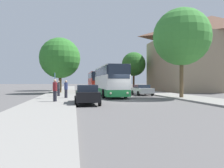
% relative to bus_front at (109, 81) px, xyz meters
% --- Properties ---
extents(ground_plane, '(300.00, 300.00, 0.00)m').
position_rel_bus_front_xyz_m(ground_plane, '(0.83, -6.90, -1.89)').
color(ground_plane, '#565454').
rests_on(ground_plane, ground).
extents(sidewalk_left, '(4.00, 120.00, 0.15)m').
position_rel_bus_front_xyz_m(sidewalk_left, '(-6.17, -6.90, -1.82)').
color(sidewalk_left, gray).
rests_on(sidewalk_left, ground_plane).
extents(sidewalk_right, '(4.00, 120.00, 0.15)m').
position_rel_bus_front_xyz_m(sidewalk_right, '(7.83, -6.90, -1.82)').
color(sidewalk_right, gray).
rests_on(sidewalk_right, ground_plane).
extents(building_right_background, '(20.76, 14.92, 14.37)m').
position_rel_bus_front_xyz_m(building_right_background, '(21.57, 11.29, 5.29)').
color(building_right_background, gray).
rests_on(building_right_background, ground_plane).
extents(bus_front, '(2.76, 11.59, 3.56)m').
position_rel_bus_front_xyz_m(bus_front, '(0.00, 0.00, 0.00)').
color(bus_front, '#238942').
rests_on(bus_front, ground_plane).
extents(bus_middle, '(2.79, 10.84, 3.42)m').
position_rel_bus_front_xyz_m(bus_middle, '(-0.32, 13.03, -0.07)').
color(bus_middle, gray).
rests_on(bus_middle, ground_plane).
extents(parked_car_left_curb, '(1.92, 4.05, 1.53)m').
position_rel_bus_front_xyz_m(parked_car_left_curb, '(-3.30, -9.42, -1.10)').
color(parked_car_left_curb, black).
rests_on(parked_car_left_curb, ground_plane).
extents(parked_car_right_near, '(2.06, 4.29, 1.38)m').
position_rel_bus_front_xyz_m(parked_car_right_near, '(4.47, 0.91, -1.16)').
color(parked_car_right_near, '#B7B7BC').
rests_on(parked_car_right_near, ground_plane).
extents(bus_stop_sign, '(0.08, 0.45, 2.51)m').
position_rel_bus_front_xyz_m(bus_stop_sign, '(-6.13, -4.73, -0.18)').
color(bus_stop_sign, gray).
rests_on(bus_stop_sign, sidewalk_left).
extents(pedestrian_waiting_near, '(0.36, 0.36, 1.73)m').
position_rel_bus_front_xyz_m(pedestrian_waiting_near, '(-6.04, -1.03, -0.87)').
color(pedestrian_waiting_near, '#23232D').
rests_on(pedestrian_waiting_near, sidewalk_left).
extents(pedestrian_waiting_far, '(0.36, 0.36, 1.77)m').
position_rel_bus_front_xyz_m(pedestrian_waiting_far, '(-5.10, -4.16, -0.85)').
color(pedestrian_waiting_far, '#23232D').
rests_on(pedestrian_waiting_far, sidewalk_left).
extents(pedestrian_walking_back, '(0.36, 0.36, 1.83)m').
position_rel_bus_front_xyz_m(pedestrian_walking_back, '(-5.85, -7.99, -0.82)').
color(pedestrian_walking_back, '#23232D').
rests_on(pedestrian_walking_back, sidewalk_left).
extents(tree_left_near, '(6.05, 6.05, 8.18)m').
position_rel_bus_front_xyz_m(tree_left_near, '(-6.38, 6.94, 3.41)').
color(tree_left_near, '#513D23').
rests_on(tree_left_near, sidewalk_left).
extents(tree_left_far, '(6.07, 6.07, 9.70)m').
position_rel_bus_front_xyz_m(tree_left_far, '(-6.93, 17.60, 4.90)').
color(tree_left_far, '#513D23').
rests_on(tree_left_far, sidewalk_left).
extents(tree_right_near, '(4.64, 4.64, 7.85)m').
position_rel_bus_front_xyz_m(tree_right_near, '(8.79, 20.57, 3.76)').
color(tree_right_near, '#513D23').
rests_on(tree_right_near, sidewalk_right).
extents(tree_right_mid, '(5.94, 5.94, 9.27)m').
position_rel_bus_front_xyz_m(tree_right_mid, '(6.76, -5.36, 4.54)').
color(tree_right_mid, brown).
rests_on(tree_right_mid, sidewalk_right).
extents(tree_right_far, '(4.90, 4.90, 7.69)m').
position_rel_bus_front_xyz_m(tree_right_far, '(7.79, 16.90, 3.48)').
color(tree_right_far, '#47331E').
rests_on(tree_right_far, sidewalk_right).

